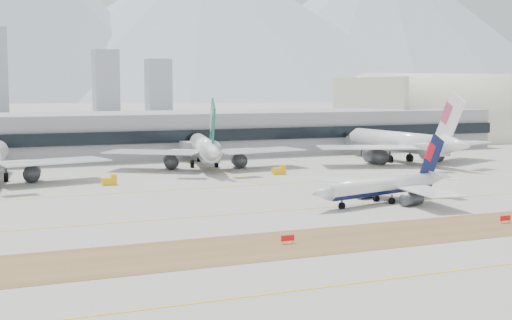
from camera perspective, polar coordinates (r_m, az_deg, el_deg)
name	(u,v)px	position (r m, az deg, el deg)	size (l,w,h in m)	color
ground	(255,208)	(141.05, -0.04, -3.84)	(3000.00, 3000.00, 0.00)	#A19F97
apron_markings	(420,273)	(94.90, 13.02, -8.76)	(360.00, 122.22, 0.06)	brown
taxiing_airliner	(386,186)	(149.57, 10.39, -2.09)	(40.60, 34.66, 13.86)	white
widebody_cathay	(205,149)	(210.86, -4.14, 0.90)	(57.98, 57.73, 21.22)	white
widebody_china_air	(402,143)	(230.50, 11.61, 1.33)	(64.32, 62.83, 22.93)	white
terminal	(125,135)	(249.31, -10.47, 2.00)	(280.00, 43.10, 15.00)	gray
hangar	(451,139)	(336.77, 15.31, 1.60)	(91.00, 60.00, 60.00)	beige
hold_sign_left	(288,238)	(108.87, 2.55, -6.27)	(2.20, 0.15, 1.35)	red
hold_sign_right	(505,218)	(132.51, 19.32, -4.42)	(2.20, 0.15, 1.35)	red
gse_c	(279,171)	(194.98, 1.87, -0.85)	(3.55, 2.00, 2.60)	#FFB50D
gse_b	(110,181)	(177.25, -11.63, -1.63)	(3.55, 2.00, 2.60)	#FFB50D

